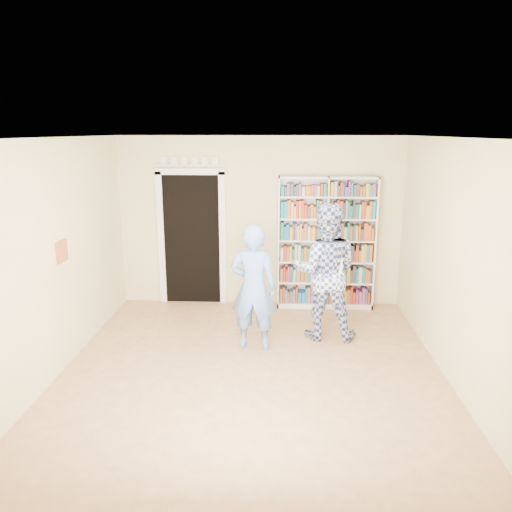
# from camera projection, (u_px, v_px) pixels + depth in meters

# --- Properties ---
(floor) EXTENTS (5.00, 5.00, 0.00)m
(floor) POSITION_uv_depth(u_px,v_px,m) (252.00, 373.00, 5.88)
(floor) COLOR #936647
(floor) RESTS_ON ground
(ceiling) EXTENTS (5.00, 5.00, 0.00)m
(ceiling) POSITION_uv_depth(u_px,v_px,m) (251.00, 138.00, 5.22)
(ceiling) COLOR white
(ceiling) RESTS_ON wall_back
(wall_back) EXTENTS (4.50, 0.00, 4.50)m
(wall_back) POSITION_uv_depth(u_px,v_px,m) (260.00, 222.00, 7.97)
(wall_back) COLOR #F7E9AA
(wall_back) RESTS_ON floor
(wall_left) EXTENTS (0.00, 5.00, 5.00)m
(wall_left) POSITION_uv_depth(u_px,v_px,m) (53.00, 260.00, 5.65)
(wall_left) COLOR #F7E9AA
(wall_left) RESTS_ON floor
(wall_right) EXTENTS (0.00, 5.00, 5.00)m
(wall_right) POSITION_uv_depth(u_px,v_px,m) (457.00, 265.00, 5.45)
(wall_right) COLOR #F7E9AA
(wall_right) RESTS_ON floor
(bookshelf) EXTENTS (1.52, 0.29, 2.09)m
(bookshelf) POSITION_uv_depth(u_px,v_px,m) (326.00, 243.00, 7.84)
(bookshelf) COLOR white
(bookshelf) RESTS_ON floor
(doorway) EXTENTS (1.10, 0.08, 2.43)m
(doorway) POSITION_uv_depth(u_px,v_px,m) (192.00, 232.00, 8.04)
(doorway) COLOR black
(doorway) RESTS_ON floor
(wall_art) EXTENTS (0.03, 0.25, 0.25)m
(wall_art) POSITION_uv_depth(u_px,v_px,m) (62.00, 251.00, 5.83)
(wall_art) COLOR brown
(wall_art) RESTS_ON wall_left
(man_blue) EXTENTS (0.64, 0.46, 1.65)m
(man_blue) POSITION_uv_depth(u_px,v_px,m) (253.00, 288.00, 6.36)
(man_blue) COLOR #6692E4
(man_blue) RESTS_ON floor
(man_plaid) EXTENTS (0.97, 0.80, 1.86)m
(man_plaid) POSITION_uv_depth(u_px,v_px,m) (325.00, 272.00, 6.70)
(man_plaid) COLOR navy
(man_plaid) RESTS_ON floor
(paper_sheet) EXTENTS (0.22, 0.02, 0.30)m
(paper_sheet) POSITION_uv_depth(u_px,v_px,m) (334.00, 269.00, 6.47)
(paper_sheet) COLOR white
(paper_sheet) RESTS_ON man_plaid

